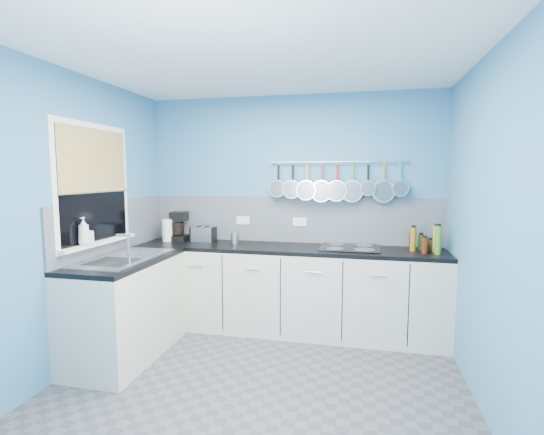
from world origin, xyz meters
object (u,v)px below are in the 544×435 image
at_px(hob, 350,247).
at_px(toaster, 203,234).
at_px(paper_towel, 167,230).
at_px(canister, 235,238).
at_px(soap_bottle_a, 84,231).
at_px(soap_bottle_b, 87,234).
at_px(coffee_maker, 178,226).

bearing_deg(hob, toaster, 177.69).
relative_size(paper_towel, canister, 2.06).
xyz_separation_m(soap_bottle_a, soap_bottle_b, (0.00, 0.04, -0.03)).
relative_size(toaster, hob, 0.43).
xyz_separation_m(soap_bottle_a, toaster, (0.56, 1.24, -0.19)).
bearing_deg(hob, soap_bottle_b, -152.41).
bearing_deg(soap_bottle_b, toaster, 65.13).
distance_m(coffee_maker, canister, 0.69).
xyz_separation_m(paper_towel, canister, (0.78, 0.04, -0.06)).
relative_size(coffee_maker, canister, 2.71).
xyz_separation_m(canister, hob, (1.23, -0.01, -0.05)).
height_order(toaster, canister, toaster).
bearing_deg(toaster, hob, -0.22).
height_order(soap_bottle_a, paper_towel, soap_bottle_a).
distance_m(paper_towel, coffee_maker, 0.14).
bearing_deg(paper_towel, toaster, 13.55).
xyz_separation_m(paper_towel, coffee_maker, (0.09, 0.09, 0.04)).
bearing_deg(hob, paper_towel, -179.19).
height_order(soap_bottle_b, toaster, soap_bottle_b).
height_order(soap_bottle_a, soap_bottle_b, soap_bottle_a).
bearing_deg(coffee_maker, paper_towel, -142.10).
bearing_deg(paper_towel, soap_bottle_b, -98.64).
relative_size(soap_bottle_a, soap_bottle_b, 1.39).
height_order(soap_bottle_a, canister, soap_bottle_a).
bearing_deg(soap_bottle_a, coffee_maker, 78.00).
relative_size(soap_bottle_b, paper_towel, 0.70).
distance_m(toaster, hob, 1.63).
bearing_deg(toaster, soap_bottle_a, -112.10).
bearing_deg(toaster, paper_towel, -164.36).
height_order(soap_bottle_b, canister, soap_bottle_b).
distance_m(soap_bottle_a, canister, 1.53).
relative_size(soap_bottle_b, hob, 0.29).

